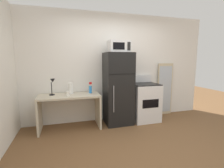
# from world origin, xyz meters

# --- Properties ---
(ground_plane) EXTENTS (12.00, 12.00, 0.00)m
(ground_plane) POSITION_xyz_m (0.00, 0.00, 0.00)
(ground_plane) COLOR brown
(wall_back_white) EXTENTS (5.00, 0.10, 2.60)m
(wall_back_white) POSITION_xyz_m (0.00, 1.70, 1.30)
(wall_back_white) COLOR white
(wall_back_white) RESTS_ON ground
(desk) EXTENTS (1.29, 0.59, 0.75)m
(desk) POSITION_xyz_m (-1.09, 1.33, 0.53)
(desk) COLOR beige
(desk) RESTS_ON ground
(desk_lamp) EXTENTS (0.14, 0.12, 0.35)m
(desk_lamp) POSITION_xyz_m (-1.42, 1.39, 0.99)
(desk_lamp) COLOR black
(desk_lamp) RESTS_ON desk
(paper_towel_roll) EXTENTS (0.11, 0.11, 0.24)m
(paper_towel_roll) POSITION_xyz_m (-1.05, 1.44, 0.87)
(paper_towel_roll) COLOR white
(paper_towel_roll) RESTS_ON desk
(coffee_mug) EXTENTS (0.08, 0.08, 0.09)m
(coffee_mug) POSITION_xyz_m (-1.12, 1.24, 0.80)
(coffee_mug) COLOR white
(coffee_mug) RESTS_ON desk
(spray_bottle) EXTENTS (0.06, 0.06, 0.25)m
(spray_bottle) POSITION_xyz_m (-0.62, 1.39, 0.85)
(spray_bottle) COLOR #2D8CEA
(spray_bottle) RESTS_ON desk
(refrigerator) EXTENTS (0.62, 0.61, 1.66)m
(refrigerator) POSITION_xyz_m (0.02, 1.34, 0.83)
(refrigerator) COLOR black
(refrigerator) RESTS_ON ground
(microwave) EXTENTS (0.46, 0.35, 0.26)m
(microwave) POSITION_xyz_m (0.02, 1.32, 1.79)
(microwave) COLOR silver
(microwave) RESTS_ON refrigerator
(oven_range) EXTENTS (0.64, 0.61, 1.10)m
(oven_range) POSITION_xyz_m (0.71, 1.33, 0.47)
(oven_range) COLOR white
(oven_range) RESTS_ON ground
(leaning_mirror) EXTENTS (0.44, 0.03, 1.40)m
(leaning_mirror) POSITION_xyz_m (1.45, 1.59, 0.70)
(leaning_mirror) COLOR #C6B793
(leaning_mirror) RESTS_ON ground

